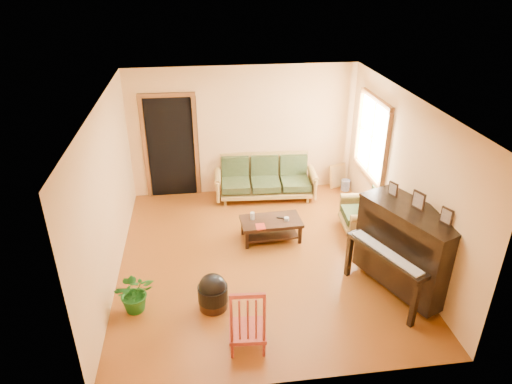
{
  "coord_description": "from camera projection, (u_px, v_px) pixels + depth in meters",
  "views": [
    {
      "loc": [
        -0.89,
        -6.11,
        4.34
      ],
      "look_at": [
        -0.05,
        0.2,
        1.1
      ],
      "focal_mm": 32.0,
      "sensor_mm": 36.0,
      "label": 1
    }
  ],
  "objects": [
    {
      "name": "floor",
      "position": [
        261.0,
        257.0,
        7.47
      ],
      "size": [
        5.0,
        5.0,
        0.0
      ],
      "primitive_type": "plane",
      "color": "#64310D",
      "rests_on": "ground"
    },
    {
      "name": "window",
      "position": [
        372.0,
        137.0,
        8.2
      ],
      "size": [
        0.12,
        1.36,
        1.46
      ],
      "primitive_type": "cube",
      "color": "white",
      "rests_on": "right_wall"
    },
    {
      "name": "footstool",
      "position": [
        213.0,
        295.0,
        6.31
      ],
      "size": [
        0.43,
        0.43,
        0.4
      ],
      "primitive_type": "cylinder",
      "rotation": [
        0.0,
        0.0,
        -0.03
      ],
      "color": "black",
      "rests_on": "floor"
    },
    {
      "name": "armchair",
      "position": [
        362.0,
        210.0,
        8.02
      ],
      "size": [
        0.84,
        0.88,
        0.82
      ],
      "primitive_type": "cube",
      "rotation": [
        0.0,
        0.0,
        -0.07
      ],
      "color": "#A4803C",
      "rests_on": "floor"
    },
    {
      "name": "piano",
      "position": [
        407.0,
        250.0,
        6.49
      ],
      "size": [
        1.39,
        1.72,
        1.32
      ],
      "primitive_type": "cube",
      "rotation": [
        0.0,
        0.0,
        0.4
      ],
      "color": "black",
      "rests_on": "floor"
    },
    {
      "name": "candle",
      "position": [
        252.0,
        216.0,
        7.8
      ],
      "size": [
        0.08,
        0.08,
        0.13
      ],
      "primitive_type": "cylinder",
      "rotation": [
        0.0,
        0.0,
        0.06
      ],
      "color": "silver",
      "rests_on": "coffee_table"
    },
    {
      "name": "coffee_table",
      "position": [
        271.0,
        229.0,
        7.89
      ],
      "size": [
        1.06,
        0.61,
        0.37
      ],
      "primitive_type": "cube",
      "rotation": [
        0.0,
        0.0,
        0.05
      ],
      "color": "black",
      "rests_on": "floor"
    },
    {
      "name": "remote",
      "position": [
        281.0,
        218.0,
        7.86
      ],
      "size": [
        0.16,
        0.08,
        0.02
      ],
      "primitive_type": "cube",
      "rotation": [
        0.0,
        0.0,
        -0.29
      ],
      "color": "black",
      "rests_on": "coffee_table"
    },
    {
      "name": "doorway",
      "position": [
        171.0,
        148.0,
        9.03
      ],
      "size": [
        1.08,
        0.16,
        2.05
      ],
      "primitive_type": "cube",
      "color": "black",
      "rests_on": "floor"
    },
    {
      "name": "potted_plant",
      "position": [
        135.0,
        292.0,
        6.22
      ],
      "size": [
        0.61,
        0.55,
        0.6
      ],
      "primitive_type": "imported",
      "rotation": [
        0.0,
        0.0,
        0.18
      ],
      "color": "#1D5F1B",
      "rests_on": "floor"
    },
    {
      "name": "red_chair",
      "position": [
        247.0,
        315.0,
        5.55
      ],
      "size": [
        0.48,
        0.52,
        0.97
      ],
      "primitive_type": "cube",
      "rotation": [
        0.0,
        0.0,
        -0.07
      ],
      "color": "maroon",
      "rests_on": "floor"
    },
    {
      "name": "glass_jar",
      "position": [
        287.0,
        219.0,
        7.78
      ],
      "size": [
        0.1,
        0.1,
        0.06
      ],
      "primitive_type": "cylinder",
      "rotation": [
        0.0,
        0.0,
        0.15
      ],
      "color": "silver",
      "rests_on": "coffee_table"
    },
    {
      "name": "sofa",
      "position": [
        266.0,
        178.0,
        9.17
      ],
      "size": [
        2.04,
        0.96,
        0.85
      ],
      "primitive_type": "cube",
      "rotation": [
        0.0,
        0.0,
        -0.06
      ],
      "color": "#A4803C",
      "rests_on": "floor"
    },
    {
      "name": "book",
      "position": [
        256.0,
        227.0,
        7.57
      ],
      "size": [
        0.15,
        0.21,
        0.02
      ],
      "primitive_type": "imported",
      "rotation": [
        0.0,
        0.0,
        0.01
      ],
      "color": "#9D2415",
      "rests_on": "coffee_table"
    },
    {
      "name": "leaning_frame",
      "position": [
        338.0,
        176.0,
        9.66
      ],
      "size": [
        0.41,
        0.22,
        0.53
      ],
      "primitive_type": "cube",
      "rotation": [
        0.0,
        0.0,
        0.36
      ],
      "color": "#BF8D3F",
      "rests_on": "floor"
    },
    {
      "name": "ceramic_crock",
      "position": [
        345.0,
        185.0,
        9.61
      ],
      "size": [
        0.24,
        0.24,
        0.23
      ],
      "primitive_type": "cylinder",
      "rotation": [
        0.0,
        0.0,
        0.37
      ],
      "color": "#354FA1",
      "rests_on": "floor"
    }
  ]
}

